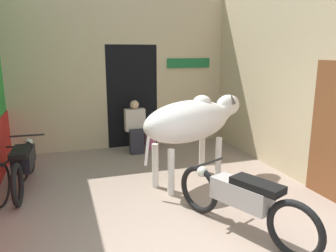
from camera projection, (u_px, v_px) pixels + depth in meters
wall_back_with_doorway at (124, 80)px, 7.78m from camera, size 4.96×0.93×3.63m
wall_right_with_door at (284, 76)px, 6.03m from camera, size 0.22×4.68×3.63m
cow at (193, 121)px, 5.53m from camera, size 2.21×1.34×1.51m
motorcycle_near at (241, 199)px, 4.04m from camera, size 0.94×1.97×0.79m
motorcycle_far at (24, 162)px, 5.42m from camera, size 0.58×2.09×0.77m
bicycle at (13, 172)px, 5.24m from camera, size 0.49×1.61×0.66m
shopkeeper_seated at (135, 126)px, 7.27m from camera, size 0.44×0.33×1.18m
plastic_stool at (150, 139)px, 7.64m from camera, size 0.35×0.35×0.45m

